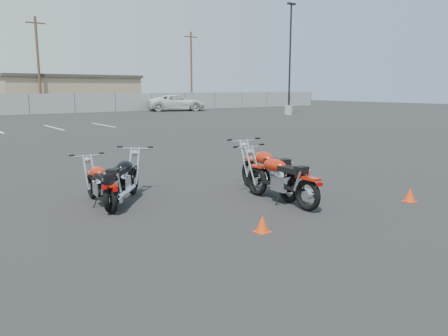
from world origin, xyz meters
TOP-DOWN VIEW (x-y plane):
  - ground at (0.00, 0.00)m, footprint 120.00×120.00m
  - motorcycle_front_red at (-2.05, 1.58)m, footprint 0.73×1.88m
  - motorcycle_second_black at (-1.62, 1.53)m, footprint 1.66×1.82m
  - motorcycle_third_red at (0.94, -0.33)m, footprint 0.84×2.17m
  - motorcycle_rear_red at (1.21, 0.35)m, footprint 0.89×2.26m
  - training_cone_near at (2.75, 2.59)m, footprint 0.23×0.23m
  - training_cone_far at (3.12, -1.80)m, footprint 0.24×0.24m
  - training_cone_extra at (-0.57, -1.49)m, footprint 0.23×0.23m
  - light_pole_east at (22.13, 21.09)m, footprint 0.80×0.70m
  - tan_building_east at (10.00, 44.00)m, footprint 14.40×9.40m
  - utility_pole_c at (6.00, 39.00)m, footprint 1.80×0.24m
  - utility_pole_d at (24.00, 40.00)m, footprint 1.80×0.24m
  - white_van at (17.63, 32.69)m, footprint 4.81×7.26m

SIDE VIEW (x-z plane):
  - ground at x=0.00m, z-range 0.00..0.00m
  - training_cone_near at x=2.75m, z-range 0.00..0.27m
  - training_cone_extra at x=-0.57m, z-range 0.00..0.28m
  - training_cone_far at x=3.12m, z-range 0.00..0.28m
  - motorcycle_front_red at x=-2.05m, z-range -0.04..0.88m
  - motorcycle_second_black at x=-1.62m, z-range -0.05..0.97m
  - motorcycle_third_red at x=0.94m, z-range -0.05..1.02m
  - motorcycle_rear_red at x=1.21m, z-range -0.05..1.06m
  - white_van at x=17.63m, z-range 0.00..2.56m
  - tan_building_east at x=10.00m, z-range 0.01..3.71m
  - light_pole_east at x=22.13m, z-range -2.29..7.00m
  - utility_pole_c at x=6.00m, z-range 0.19..9.19m
  - utility_pole_d at x=24.00m, z-range 0.19..9.19m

